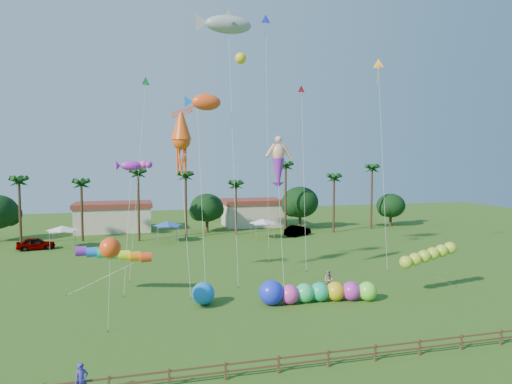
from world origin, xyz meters
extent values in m
plane|color=#285116|center=(0.00, 0.00, 0.00)|extent=(160.00, 160.00, 0.00)
cylinder|color=#3A2819|center=(-26.00, 40.00, 4.50)|extent=(0.36, 0.36, 9.00)
cylinder|color=#3A2819|center=(-18.00, 41.00, 4.25)|extent=(0.36, 0.36, 8.50)
cylinder|color=#3A2819|center=(-10.00, 39.00, 5.00)|extent=(0.36, 0.36, 10.00)
cylinder|color=#3A2819|center=(-3.00, 40.00, 4.75)|extent=(0.36, 0.36, 9.50)
cylinder|color=#3A2819|center=(5.00, 41.00, 4.00)|extent=(0.36, 0.36, 8.00)
cylinder|color=#3A2819|center=(13.00, 40.00, 5.50)|extent=(0.36, 0.36, 11.00)
cylinder|color=#3A2819|center=(21.00, 39.00, 4.50)|extent=(0.36, 0.36, 9.00)
cylinder|color=#3A2819|center=(29.00, 41.00, 5.25)|extent=(0.36, 0.36, 10.50)
sphere|color=#113814|center=(1.00, 45.00, 4.03)|extent=(5.46, 5.46, 5.46)
sphere|color=#113814|center=(17.00, 44.00, 4.65)|extent=(6.30, 6.30, 6.30)
sphere|color=#113814|center=(34.00, 43.00, 3.72)|extent=(5.04, 5.04, 5.04)
cube|color=beige|center=(-14.00, 50.00, 2.00)|extent=(12.00, 7.00, 4.00)
cube|color=beige|center=(10.00, 50.00, 2.00)|extent=(10.00, 7.00, 4.00)
pyramid|color=white|center=(-20.00, 36.00, 2.75)|extent=(3.00, 3.00, 0.60)
pyramid|color=blue|center=(-6.00, 37.00, 2.75)|extent=(3.00, 3.00, 0.60)
pyramid|color=white|center=(8.00, 36.00, 2.75)|extent=(3.00, 3.00, 0.60)
cube|color=brown|center=(-9.00, -6.00, 0.50)|extent=(0.12, 0.12, 1.00)
cube|color=brown|center=(-6.00, -6.00, 0.50)|extent=(0.12, 0.12, 1.00)
cube|color=brown|center=(-3.00, -6.00, 0.50)|extent=(0.12, 0.12, 1.00)
cube|color=brown|center=(0.00, -6.00, 0.50)|extent=(0.12, 0.12, 1.00)
cube|color=brown|center=(3.00, -6.00, 0.50)|extent=(0.12, 0.12, 1.00)
cube|color=brown|center=(6.00, -6.00, 0.50)|extent=(0.12, 0.12, 1.00)
cube|color=brown|center=(9.00, -6.00, 0.50)|extent=(0.12, 0.12, 1.00)
cube|color=brown|center=(12.00, -6.00, 0.50)|extent=(0.12, 0.12, 1.00)
cube|color=brown|center=(0.00, -6.00, 0.85)|extent=(36.00, 0.08, 0.10)
cube|color=brown|center=(0.00, -6.00, 0.45)|extent=(36.00, 0.08, 0.10)
imported|color=#4C4C54|center=(-23.31, 35.84, 0.80)|extent=(4.92, 2.52, 1.60)
imported|color=#4C4C54|center=(14.14, 37.41, 0.81)|extent=(5.05, 4.05, 1.61)
imported|color=#3A2FA7|center=(-13.29, -6.10, 0.92)|extent=(0.80, 0.70, 1.84)
imported|color=gray|center=(6.55, 8.59, 0.87)|extent=(1.06, 1.08, 1.75)
sphere|color=#DE3AAD|center=(1.63, 5.44, 0.81)|extent=(1.61, 1.61, 1.61)
sphere|color=#31D070|center=(2.99, 5.53, 0.81)|extent=(1.61, 1.61, 1.61)
sphere|color=#1AB882|center=(4.34, 5.51, 0.81)|extent=(1.61, 1.61, 1.61)
sphere|color=yellow|center=(5.67, 5.33, 0.81)|extent=(1.61, 1.61, 1.61)
sphere|color=#BA2CBF|center=(6.99, 5.00, 0.81)|extent=(1.61, 1.61, 1.61)
sphere|color=#74F536|center=(8.30, 4.62, 0.81)|extent=(1.61, 1.61, 1.61)
sphere|color=#1B2DF9|center=(0.11, 5.59, 1.03)|extent=(2.26, 2.26, 2.06)
sphere|color=blue|center=(-5.27, 7.10, 0.94)|extent=(1.88, 1.88, 1.88)
cylinder|color=#F7471B|center=(-11.30, 10.84, 3.42)|extent=(6.38, 1.37, 0.86)
cylinder|color=silver|center=(-13.12, 11.80, 1.71)|extent=(6.82, 1.95, 3.44)
cylinder|color=brown|center=(-16.52, 12.77, 0.08)|extent=(0.08, 0.08, 0.16)
ellipsoid|color=#A2CB2D|center=(12.26, 5.08, 2.96)|extent=(6.18, 1.40, 1.34)
cylinder|color=silver|center=(15.36, 5.70, 1.48)|extent=(6.22, 1.26, 2.98)
cylinder|color=brown|center=(18.46, 6.31, 0.08)|extent=(0.08, 0.08, 0.16)
sphere|color=#FF4814|center=(-12.27, 3.22, 5.81)|extent=(1.82, 1.82, 1.44)
cylinder|color=silver|center=(-12.40, 3.01, 2.90)|extent=(0.30, 0.46, 5.81)
cylinder|color=brown|center=(-12.53, 2.80, 0.08)|extent=(0.08, 0.08, 0.16)
cylinder|color=silver|center=(2.71, 10.94, 5.69)|extent=(0.82, 4.38, 11.40)
cylinder|color=brown|center=(2.32, 8.77, 0.08)|extent=(0.08, 0.08, 0.16)
ellipsoid|color=#FC4C1C|center=(-3.82, 13.98, 17.35)|extent=(4.34, 2.11, 1.73)
cylinder|color=silver|center=(-4.35, 11.04, 8.68)|extent=(1.09, 5.91, 17.36)
cylinder|color=brown|center=(-4.88, 8.10, 0.08)|extent=(0.08, 0.08, 0.16)
ellipsoid|color=#969FA3|center=(-1.08, 16.77, 25.54)|extent=(6.65, 3.32, 2.27)
cylinder|color=silver|center=(-1.23, 13.99, 12.77)|extent=(0.33, 5.59, 25.55)
cylinder|color=brown|center=(-1.38, 11.20, 0.08)|extent=(0.08, 0.08, 0.16)
cone|color=#F65114|center=(-6.31, 13.03, 13.64)|extent=(2.46, 2.46, 5.38)
cylinder|color=silver|center=(-6.19, 10.97, 6.82)|extent=(0.28, 4.15, 13.64)
cylinder|color=brown|center=(-6.06, 8.91, 0.08)|extent=(0.08, 0.08, 0.16)
ellipsoid|color=purple|center=(-10.81, 14.37, 11.35)|extent=(3.73, 2.73, 1.30)
cylinder|color=silver|center=(-11.23, 12.65, 5.68)|extent=(0.87, 3.46, 11.36)
cylinder|color=brown|center=(-11.65, 10.93, 0.08)|extent=(0.08, 0.08, 0.16)
cone|color=red|center=(7.89, 19.58, 19.80)|extent=(1.04, 0.39, 1.02)
cylinder|color=silver|center=(7.44, 17.45, 9.90)|extent=(0.93, 4.27, 19.81)
cylinder|color=brown|center=(6.99, 15.33, 0.08)|extent=(0.08, 0.08, 0.16)
cone|color=#FFA31A|center=(16.37, 17.56, 22.66)|extent=(1.17, 1.16, 1.36)
cylinder|color=silver|center=(15.90, 15.41, 11.33)|extent=(0.96, 4.32, 22.66)
cylinder|color=brown|center=(15.44, 13.27, 0.08)|extent=(0.08, 0.08, 0.16)
cone|color=#31D356|center=(-9.21, 19.77, 19.94)|extent=(1.08, 0.85, 1.15)
cylinder|color=silver|center=(-10.21, 17.78, 9.97)|extent=(2.02, 4.02, 19.94)
cylinder|color=brown|center=(-11.20, 15.78, 0.08)|extent=(0.08, 0.08, 0.16)
cone|color=#1B23F4|center=(4.90, 23.78, 28.48)|extent=(1.32, 0.38, 1.30)
cylinder|color=silver|center=(4.66, 22.25, 14.24)|extent=(0.50, 3.08, 28.48)
cylinder|color=brown|center=(4.43, 20.73, 0.08)|extent=(0.08, 0.08, 0.16)
camera|label=1|loc=(-10.61, -29.46, 11.86)|focal=32.00mm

